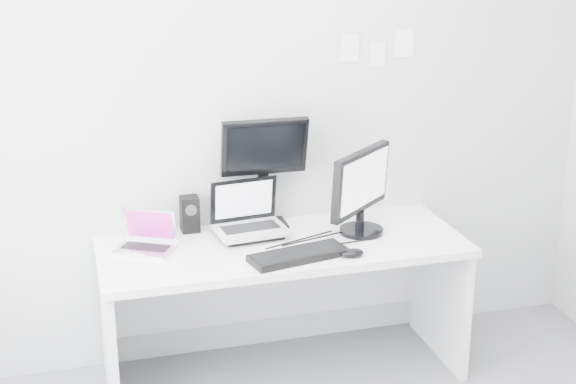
% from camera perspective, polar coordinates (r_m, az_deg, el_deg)
% --- Properties ---
extents(back_wall, '(3.60, 0.00, 3.60)m').
position_cam_1_polar(back_wall, '(4.30, -1.60, 5.91)').
color(back_wall, '#BCBEC0').
rests_on(back_wall, ground).
extents(desk, '(1.80, 0.70, 0.73)m').
position_cam_1_polar(desk, '(4.31, -0.33, -7.97)').
color(desk, white).
rests_on(desk, ground).
extents(macbook, '(0.34, 0.31, 0.20)m').
position_cam_1_polar(macbook, '(4.09, -9.72, -2.63)').
color(macbook, '#BCBCC1').
rests_on(macbook, desk).
extents(speaker, '(0.10, 0.10, 0.18)m').
position_cam_1_polar(speaker, '(4.31, -6.65, -1.49)').
color(speaker, black).
rests_on(speaker, desk).
extents(dell_laptop, '(0.37, 0.30, 0.29)m').
position_cam_1_polar(dell_laptop, '(4.19, -2.52, -1.24)').
color(dell_laptop, silver).
rests_on(dell_laptop, desk).
extents(rear_monitor, '(0.44, 0.16, 0.60)m').
position_cam_1_polar(rear_monitor, '(4.29, -1.64, 1.41)').
color(rear_monitor, black).
rests_on(rear_monitor, desk).
extents(samsung_monitor, '(0.52, 0.49, 0.45)m').
position_cam_1_polar(samsung_monitor, '(4.23, 5.05, 0.09)').
color(samsung_monitor, black).
rests_on(samsung_monitor, desk).
extents(keyboard, '(0.50, 0.26, 0.03)m').
position_cam_1_polar(keyboard, '(3.98, 0.72, -4.29)').
color(keyboard, black).
rests_on(keyboard, desk).
extents(mouse, '(0.12, 0.08, 0.04)m').
position_cam_1_polar(mouse, '(4.01, 4.34, -4.13)').
color(mouse, black).
rests_on(mouse, desk).
extents(wall_note_0, '(0.10, 0.00, 0.14)m').
position_cam_1_polar(wall_note_0, '(4.38, 4.19, 9.68)').
color(wall_note_0, white).
rests_on(wall_note_0, back_wall).
extents(wall_note_1, '(0.09, 0.00, 0.13)m').
position_cam_1_polar(wall_note_1, '(4.43, 6.03, 9.23)').
color(wall_note_1, white).
rests_on(wall_note_1, back_wall).
extents(wall_note_2, '(0.10, 0.00, 0.14)m').
position_cam_1_polar(wall_note_2, '(4.48, 7.86, 9.91)').
color(wall_note_2, white).
rests_on(wall_note_2, back_wall).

